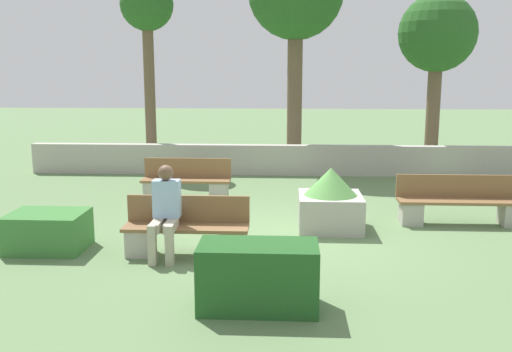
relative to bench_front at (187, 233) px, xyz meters
name	(u,v)px	position (x,y,z in m)	size (l,w,h in m)	color
ground_plane	(279,237)	(1.33, 0.96, -0.32)	(60.00, 60.00, 0.00)	#607F51
perimeter_wall	(282,160)	(1.33, 6.46, 0.06)	(12.92, 0.30, 0.76)	#ADA89E
bench_front	(187,233)	(0.00, 0.00, 0.00)	(1.81, 0.48, 0.84)	brown
bench_left_side	(186,184)	(-0.62, 3.51, 0.00)	(1.82, 0.49, 0.84)	brown
bench_right_side	(461,205)	(4.47, 1.91, 0.01)	(2.18, 0.48, 0.84)	brown
person_seated_man	(165,208)	(-0.27, -0.14, 0.41)	(0.38, 0.63, 1.33)	#B2A893
hedge_block_near_left	(48,231)	(-2.10, 0.11, -0.04)	(1.11, 0.84, 0.57)	#3D7A38
hedge_block_mid_left	(258,276)	(1.13, -1.84, 0.06)	(1.34, 0.67, 0.75)	#235623
planter_corner_left	(330,201)	(2.18, 1.46, 0.16)	(1.05, 1.05, 1.05)	#ADA89E
tree_leftmost	(147,14)	(-2.19, 7.14, 3.73)	(1.37, 1.37, 4.99)	brown
tree_center_right	(437,37)	(5.35, 7.65, 3.18)	(2.03, 2.03, 4.60)	brown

